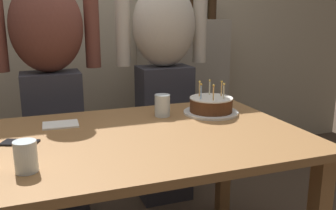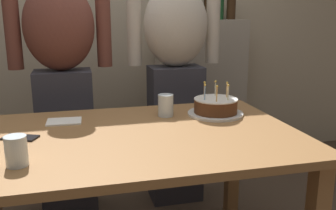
# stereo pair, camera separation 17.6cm
# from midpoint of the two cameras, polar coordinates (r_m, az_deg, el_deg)

# --- Properties ---
(back_wall) EXTENTS (5.20, 0.10, 2.60)m
(back_wall) POSITION_cam_midpoint_polar(r_m,az_deg,el_deg) (3.11, -8.78, 14.47)
(back_wall) COLOR tan
(back_wall) RESTS_ON ground_plane
(dining_table) EXTENTS (1.50, 0.96, 0.74)m
(dining_table) POSITION_cam_midpoint_polar(r_m,az_deg,el_deg) (1.69, -2.65, -7.57)
(dining_table) COLOR olive
(dining_table) RESTS_ON ground_plane
(birthday_cake) EXTENTS (0.29, 0.29, 0.17)m
(birthday_cake) POSITION_cam_midpoint_polar(r_m,az_deg,el_deg) (1.98, 9.74, -0.35)
(birthday_cake) COLOR white
(birthday_cake) RESTS_ON dining_table
(water_glass_near) EXTENTS (0.08, 0.08, 0.11)m
(water_glass_near) POSITION_cam_midpoint_polar(r_m,az_deg,el_deg) (1.38, -18.65, -6.68)
(water_glass_near) COLOR silver
(water_glass_near) RESTS_ON dining_table
(water_glass_far) EXTENTS (0.08, 0.08, 0.11)m
(water_glass_far) POSITION_cam_midpoint_polar(r_m,az_deg,el_deg) (1.93, 2.25, -0.08)
(water_glass_far) COLOR silver
(water_glass_far) RESTS_ON dining_table
(cell_phone) EXTENTS (0.16, 0.12, 0.01)m
(cell_phone) POSITION_cam_midpoint_polar(r_m,az_deg,el_deg) (1.69, -18.72, -4.74)
(cell_phone) COLOR black
(cell_phone) RESTS_ON dining_table
(napkin_stack) EXTENTS (0.17, 0.13, 0.01)m
(napkin_stack) POSITION_cam_midpoint_polar(r_m,az_deg,el_deg) (1.88, -12.90, -2.48)
(napkin_stack) COLOR white
(napkin_stack) RESTS_ON dining_table
(person_man_bearded) EXTENTS (0.61, 0.27, 1.66)m
(person_man_bearded) POSITION_cam_midpoint_polar(r_m,az_deg,el_deg) (2.34, -13.63, 3.95)
(person_man_bearded) COLOR #33333D
(person_man_bearded) RESTS_ON ground_plane
(person_woman_cardigan) EXTENTS (0.61, 0.27, 1.66)m
(person_woman_cardigan) POSITION_cam_midpoint_polar(r_m,az_deg,el_deg) (2.45, 3.21, 4.76)
(person_woman_cardigan) COLOR #33333D
(person_woman_cardigan) RESTS_ON ground_plane
(shelf_cabinet) EXTENTS (0.70, 0.30, 1.47)m
(shelf_cabinet) POSITION_cam_midpoint_polar(r_m,az_deg,el_deg) (3.14, 6.46, 2.09)
(shelf_cabinet) COLOR #9E9384
(shelf_cabinet) RESTS_ON ground_plane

